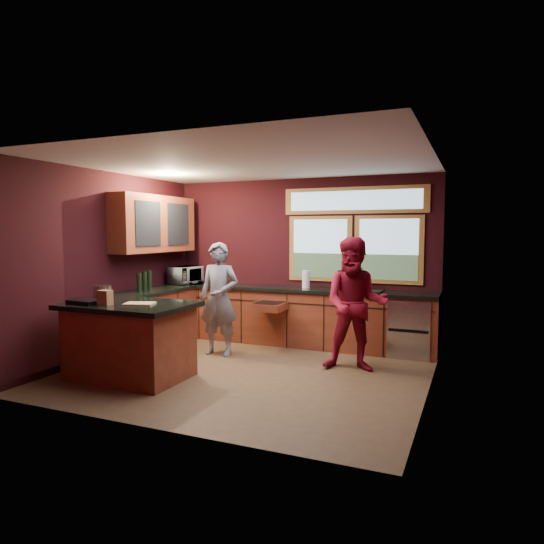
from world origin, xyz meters
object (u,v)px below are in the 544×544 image
Objects in this scene: island at (130,340)px; stock_pot at (103,292)px; person_grey at (219,299)px; cutting_board at (139,304)px; person_red at (355,304)px.

island is 6.46× the size of stock_pot.
person_grey reaches higher than island.
person_grey is at bearing 80.17° from cutting_board.
person_red reaches higher than cutting_board.
person_grey is 0.95× the size of person_red.
stock_pot is at bearing -131.63° from person_grey.
stock_pot is at bearing -166.73° from person_red.
stock_pot is (-3.07, -1.27, 0.16)m from person_red.
person_grey is 1.66m from stock_pot.
island is at bearing 165.96° from cutting_board.
person_red reaches higher than stock_pot.
person_grey is 1.53m from cutting_board.
person_red is 7.33× the size of stock_pot.
stock_pot is (-1.01, -1.31, 0.20)m from person_grey.
island is at bearing -111.44° from person_grey.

